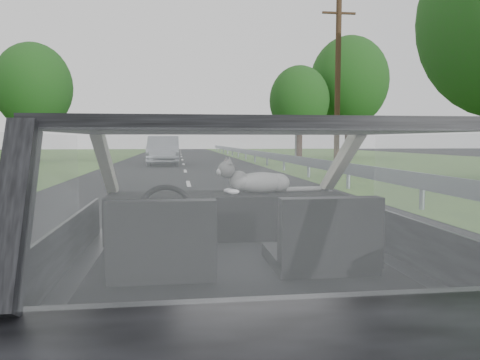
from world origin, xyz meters
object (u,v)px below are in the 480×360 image
object	(u,v)px
cat	(261,181)
highway_sign	(296,145)
utility_pole	(338,83)
subject_car	(237,255)
other_car	(163,150)

from	to	relation	value
cat	highway_sign	world-z (taller)	highway_sign
highway_sign	utility_pole	world-z (taller)	utility_pole
subject_car	other_car	xyz separation A→B (m)	(-1.10, 23.66, 0.07)
other_car	utility_pole	size ratio (longest dim) A/B	0.58
highway_sign	utility_pole	bearing A→B (deg)	-72.96
cat	utility_pole	world-z (taller)	utility_pole
other_car	highway_sign	distance (m)	7.35
utility_pole	other_car	bearing A→B (deg)	156.02
subject_car	highway_sign	world-z (taller)	highway_sign
highway_sign	cat	bearing A→B (deg)	-110.47
subject_car	highway_sign	bearing A→B (deg)	74.86
subject_car	utility_pole	bearing A→B (deg)	69.29
cat	other_car	distance (m)	23.07
subject_car	highway_sign	distance (m)	23.77
other_car	highway_sign	size ratio (longest dim) A/B	2.20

